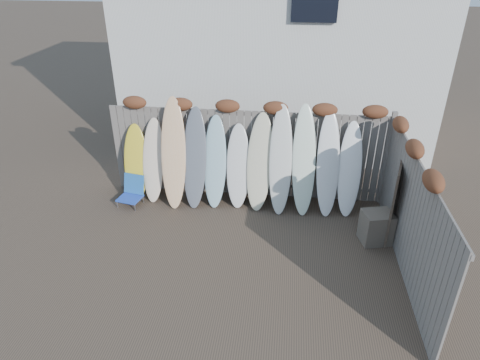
# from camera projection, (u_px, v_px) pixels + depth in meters

# --- Properties ---
(ground) EXTENTS (80.00, 80.00, 0.00)m
(ground) POSITION_uv_depth(u_px,v_px,m) (232.00, 259.00, 7.79)
(ground) COLOR #493A2D
(back_fence) EXTENTS (6.05, 0.28, 2.24)m
(back_fence) POSITION_uv_depth(u_px,v_px,m) (249.00, 147.00, 9.30)
(back_fence) COLOR slate
(back_fence) RESTS_ON ground
(right_fence) EXTENTS (0.28, 4.40, 2.24)m
(right_fence) POSITION_uv_depth(u_px,v_px,m) (411.00, 210.00, 7.15)
(right_fence) COLOR slate
(right_fence) RESTS_ON ground
(house) EXTENTS (8.50, 5.50, 6.33)m
(house) POSITION_uv_depth(u_px,v_px,m) (280.00, 21.00, 11.87)
(house) COLOR silver
(house) RESTS_ON ground
(beach_chair) EXTENTS (0.57, 0.59, 0.64)m
(beach_chair) POSITION_uv_depth(u_px,v_px,m) (132.00, 191.00, 9.38)
(beach_chair) COLOR blue
(beach_chair) RESTS_ON ground
(wooden_crate) EXTENTS (0.64, 0.57, 0.63)m
(wooden_crate) POSITION_uv_depth(u_px,v_px,m) (376.00, 227.00, 8.13)
(wooden_crate) COLOR #736556
(wooden_crate) RESTS_ON ground
(lattice_panel) EXTENTS (0.33, 1.01, 1.55)m
(lattice_panel) POSITION_uv_depth(u_px,v_px,m) (394.00, 200.00, 8.13)
(lattice_panel) COLOR brown
(lattice_panel) RESTS_ON ground
(surfboard_0) EXTENTS (0.57, 0.64, 1.66)m
(surfboard_0) POSITION_uv_depth(u_px,v_px,m) (136.00, 163.00, 9.41)
(surfboard_0) COLOR gold
(surfboard_0) RESTS_ON ground
(surfboard_1) EXTENTS (0.52, 0.67, 1.80)m
(surfboard_1) POSITION_uv_depth(u_px,v_px,m) (153.00, 161.00, 9.33)
(surfboard_1) COLOR #F9E0C3
(surfboard_1) RESTS_ON ground
(surfboard_2) EXTENTS (0.60, 0.85, 2.31)m
(surfboard_2) POSITION_uv_depth(u_px,v_px,m) (173.00, 154.00, 9.06)
(surfboard_2) COLOR #FFB289
(surfboard_2) RESTS_ON ground
(surfboard_3) EXTENTS (0.51, 0.75, 2.11)m
(surfboard_3) POSITION_uv_depth(u_px,v_px,m) (195.00, 158.00, 9.09)
(surfboard_3) COLOR slate
(surfboard_3) RESTS_ON ground
(surfboard_4) EXTENTS (0.49, 0.69, 1.94)m
(surfboard_4) POSITION_uv_depth(u_px,v_px,m) (215.00, 162.00, 9.12)
(surfboard_4) COLOR #98BFCD
(surfboard_4) RESTS_ON ground
(surfboard_5) EXTENTS (0.53, 0.66, 1.77)m
(surfboard_5) POSITION_uv_depth(u_px,v_px,m) (238.00, 166.00, 9.13)
(surfboard_5) COLOR silver
(surfboard_5) RESTS_ON ground
(surfboard_6) EXTENTS (0.61, 0.77, 2.03)m
(surfboard_6) POSITION_uv_depth(u_px,v_px,m) (260.00, 162.00, 9.01)
(surfboard_6) COLOR beige
(surfboard_6) RESTS_ON ground
(surfboard_7) EXTENTS (0.51, 0.80, 2.23)m
(surfboard_7) POSITION_uv_depth(u_px,v_px,m) (281.00, 161.00, 8.86)
(surfboard_7) COLOR silver
(surfboard_7) RESTS_ON ground
(surfboard_8) EXTENTS (0.56, 0.83, 2.25)m
(surfboard_8) POSITION_uv_depth(u_px,v_px,m) (304.00, 161.00, 8.83)
(surfboard_8) COLOR white
(surfboard_8) RESTS_ON ground
(surfboard_9) EXTENTS (0.53, 0.79, 2.13)m
(surfboard_9) POSITION_uv_depth(u_px,v_px,m) (328.00, 165.00, 8.80)
(surfboard_9) COLOR white
(surfboard_9) RESTS_ON ground
(surfboard_10) EXTENTS (0.49, 0.70, 1.93)m
(surfboard_10) POSITION_uv_depth(u_px,v_px,m) (350.00, 170.00, 8.82)
(surfboard_10) COLOR white
(surfboard_10) RESTS_ON ground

